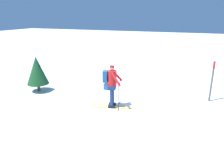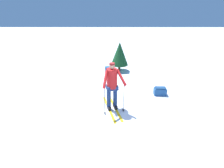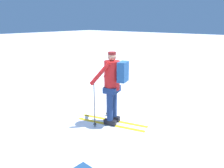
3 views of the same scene
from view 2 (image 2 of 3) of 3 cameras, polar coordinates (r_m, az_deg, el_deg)
name	(u,v)px [view 2 (image 2 of 3)]	position (r m, az deg, el deg)	size (l,w,h in m)	color
ground_plane	(123,113)	(5.47, 4.03, -10.96)	(80.00, 80.00, 0.00)	white
skier	(112,83)	(5.21, -0.07, 0.44)	(1.79, 0.91, 1.77)	gold
dropped_backpack	(160,91)	(6.85, 17.84, -2.64)	(0.32, 0.53, 0.35)	navy
pine_tree	(120,54)	(9.15, 2.91, 11.42)	(1.05, 1.05, 1.76)	#4C331E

